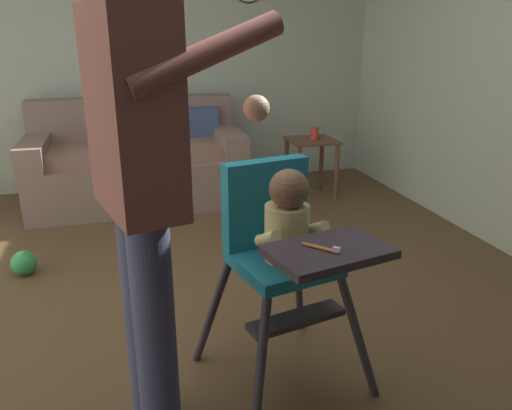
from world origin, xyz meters
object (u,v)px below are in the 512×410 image
at_px(high_chair, 283,238).
at_px(toy_ball, 24,263).
at_px(sippy_cup, 315,133).
at_px(adult_standing, 140,184).
at_px(side_table, 311,155).
at_px(couch, 138,163).

height_order(high_chair, toy_ball, high_chair).
bearing_deg(sippy_cup, toy_ball, -156.68).
bearing_deg(sippy_cup, adult_standing, -122.93).
height_order(adult_standing, sippy_cup, adult_standing).
distance_m(high_chair, adult_standing, 0.62).
xyz_separation_m(toy_ball, side_table, (2.22, 0.97, 0.30)).
bearing_deg(adult_standing, sippy_cup, 42.55).
relative_size(high_chair, side_table, 1.79).
bearing_deg(couch, toy_ball, -30.74).
xyz_separation_m(couch, high_chair, (0.45, -2.58, 0.31)).
xyz_separation_m(couch, sippy_cup, (1.49, -0.30, 0.24)).
bearing_deg(couch, sippy_cup, 78.76).
xyz_separation_m(couch, adult_standing, (-0.07, -2.72, 0.61)).
bearing_deg(sippy_cup, couch, 168.76).
height_order(couch, sippy_cup, couch).
bearing_deg(toy_ball, couch, 59.26).
height_order(couch, side_table, couch).
height_order(high_chair, adult_standing, adult_standing).
xyz_separation_m(side_table, sippy_cup, (0.02, 0.00, 0.19)).
bearing_deg(adult_standing, toy_ball, 100.52).
distance_m(toy_ball, side_table, 2.45).
bearing_deg(side_table, adult_standing, -122.54).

